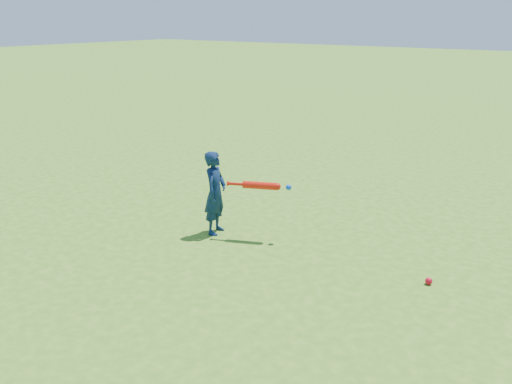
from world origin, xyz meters
TOP-DOWN VIEW (x-y plane):
  - ground at (0.00, 0.00)m, footprint 80.00×80.00m
  - child at (0.17, 0.42)m, footprint 0.34×0.42m
  - ground_ball_red at (2.77, 0.57)m, footprint 0.07×0.07m
  - bat_swing at (0.74, 0.61)m, footprint 0.71×0.35m

SIDE VIEW (x-z plane):
  - ground at x=0.00m, z-range 0.00..0.00m
  - ground_ball_red at x=2.77m, z-range 0.00..0.07m
  - child at x=0.17m, z-range 0.00..1.01m
  - bat_swing at x=0.74m, z-range 0.61..0.69m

